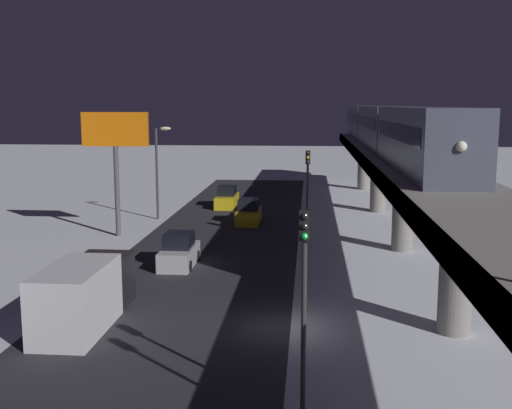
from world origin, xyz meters
TOP-DOWN VIEW (x-y plane):
  - ground_plane at (0.00, 0.00)m, footprint 240.00×240.00m
  - avenue_asphalt at (4.95, 0.00)m, footprint 11.00×106.04m
  - elevated_railway at (-7.27, -0.00)m, footprint 5.00×106.04m
  - subway_train at (-7.37, -27.88)m, footprint 2.94×55.47m
  - sedan_silver at (6.35, -10.00)m, footprint 1.91×4.17m
  - sedan_yellow at (3.55, -23.83)m, footprint 1.80×4.12m
  - sedan_yellow_2 at (6.35, -31.76)m, footprint 1.80×4.42m
  - box_truck at (8.35, 0.24)m, footprint 2.40×7.40m
  - traffic_light_near at (-1.15, 7.72)m, footprint 0.32×0.44m
  - traffic_light_mid at (-1.15, -16.27)m, footprint 0.32×0.44m
  - commercial_billboard at (12.51, -18.12)m, footprint 4.80×0.36m
  - street_lamp_far at (11.02, -25.00)m, footprint 1.35×0.44m

SIDE VIEW (x-z plane):
  - ground_plane at x=0.00m, z-range 0.00..0.00m
  - avenue_asphalt at x=4.95m, z-range 0.00..0.01m
  - sedan_silver at x=6.35m, z-range -0.20..1.77m
  - sedan_yellow at x=3.55m, z-range -0.19..1.78m
  - sedan_yellow_2 at x=6.35m, z-range -0.19..1.78m
  - box_truck at x=8.35m, z-range -0.05..2.75m
  - traffic_light_near at x=-1.15m, z-range 1.00..7.40m
  - traffic_light_mid at x=-1.15m, z-range 1.00..7.40m
  - street_lamp_far at x=11.02m, z-range 0.99..8.64m
  - elevated_railway at x=-7.27m, z-range 2.14..8.03m
  - commercial_billboard at x=12.51m, z-range 2.38..11.28m
  - subway_train at x=-7.37m, z-range 5.97..9.37m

